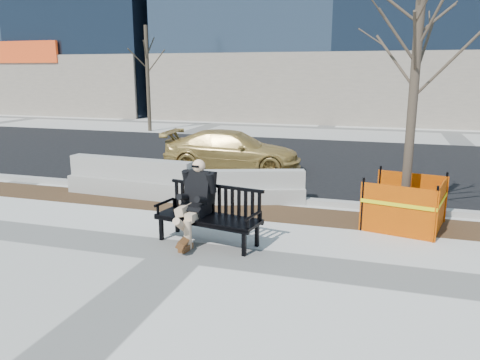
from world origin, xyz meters
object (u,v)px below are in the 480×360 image
object	(u,v)px
sedan	(232,170)
jersey_barrier_left	(131,195)
seated_man	(197,240)
tree_fence	(403,226)
bench	(208,243)
jersey_barrier_right	(246,203)

from	to	relation	value
sedan	jersey_barrier_left	world-z (taller)	sedan
seated_man	jersey_barrier_left	world-z (taller)	seated_man
tree_fence	bench	bearing A→B (deg)	-149.11
seated_man	sedan	xyz separation A→B (m)	(-1.30, 6.02, 0.00)
bench	jersey_barrier_right	size ratio (longest dim) A/B	0.71
bench	tree_fence	xyz separation A→B (m)	(3.31, 1.98, 0.00)
seated_man	jersey_barrier_right	distance (m)	2.62
sedan	jersey_barrier_left	distance (m)	3.87
tree_fence	sedan	xyz separation A→B (m)	(-4.87, 4.13, 0.00)
seated_man	jersey_barrier_right	xyz separation A→B (m)	(0.14, 2.62, 0.00)
bench	jersey_barrier_right	xyz separation A→B (m)	(-0.11, 2.71, 0.00)
sedan	jersey_barrier_left	size ratio (longest dim) A/B	1.29
seated_man	jersey_barrier_left	size ratio (longest dim) A/B	0.45
bench	jersey_barrier_right	bearing A→B (deg)	102.43
seated_man	jersey_barrier_left	xyz separation A→B (m)	(-2.73, 2.42, 0.00)
bench	jersey_barrier_left	bearing A→B (deg)	149.84
seated_man	jersey_barrier_left	distance (m)	3.65
sedan	jersey_barrier_left	bearing A→B (deg)	154.54
bench	jersey_barrier_left	size ratio (longest dim) A/B	0.59
seated_man	sedan	bearing A→B (deg)	112.15
bench	tree_fence	bearing A→B (deg)	40.90
jersey_barrier_left	jersey_barrier_right	bearing A→B (deg)	7.20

